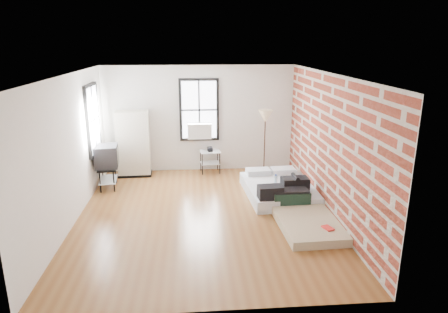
{
  "coord_description": "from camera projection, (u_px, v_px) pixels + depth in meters",
  "views": [
    {
      "loc": [
        -0.18,
        -7.44,
        3.4
      ],
      "look_at": [
        0.44,
        0.3,
        1.14
      ],
      "focal_mm": 32.0,
      "sensor_mm": 36.0,
      "label": 1
    }
  ],
  "objects": [
    {
      "name": "tv_stand",
      "position": [
        107.0,
        158.0,
        9.38
      ],
      "size": [
        0.58,
        0.78,
        1.04
      ],
      "rotation": [
        0.0,
        0.0,
        0.11
      ],
      "color": "black",
      "rests_on": "ground"
    },
    {
      "name": "side_table",
      "position": [
        210.0,
        155.0,
        10.57
      ],
      "size": [
        0.56,
        0.47,
        0.69
      ],
      "rotation": [
        0.0,
        0.0,
        0.1
      ],
      "color": "black",
      "rests_on": "ground"
    },
    {
      "name": "mattress_bare",
      "position": [
        301.0,
        213.0,
        7.85
      ],
      "size": [
        1.17,
        2.11,
        0.45
      ],
      "rotation": [
        0.0,
        0.0,
        0.04
      ],
      "color": "#C5B48E",
      "rests_on": "ground"
    },
    {
      "name": "mattress_main",
      "position": [
        279.0,
        188.0,
        9.05
      ],
      "size": [
        1.58,
        2.07,
        0.63
      ],
      "rotation": [
        0.0,
        0.0,
        0.06
      ],
      "color": "white",
      "rests_on": "ground"
    },
    {
      "name": "room_shell",
      "position": [
        213.0,
        127.0,
        7.96
      ],
      "size": [
        5.02,
        6.02,
        2.8
      ],
      "color": "silver",
      "rests_on": "ground"
    },
    {
      "name": "floor_lamp",
      "position": [
        265.0,
        119.0,
        10.35
      ],
      "size": [
        0.36,
        0.36,
        1.67
      ],
      "color": "black",
      "rests_on": "ground"
    },
    {
      "name": "ground",
      "position": [
        204.0,
        215.0,
        8.08
      ],
      "size": [
        6.0,
        6.0,
        0.0
      ],
      "primitive_type": "plane",
      "color": "brown",
      "rests_on": "ground"
    },
    {
      "name": "wardrobe",
      "position": [
        133.0,
        144.0,
        10.25
      ],
      "size": [
        0.87,
        0.52,
        1.69
      ],
      "rotation": [
        0.0,
        0.0,
        0.04
      ],
      "color": "black",
      "rests_on": "ground"
    }
  ]
}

